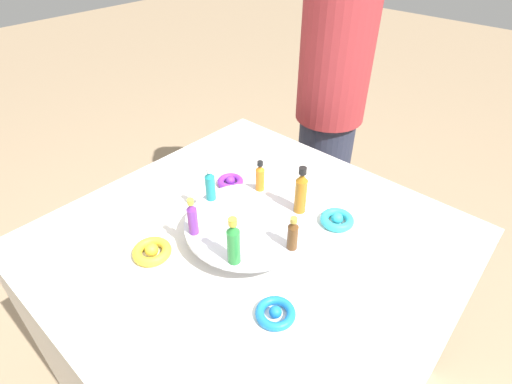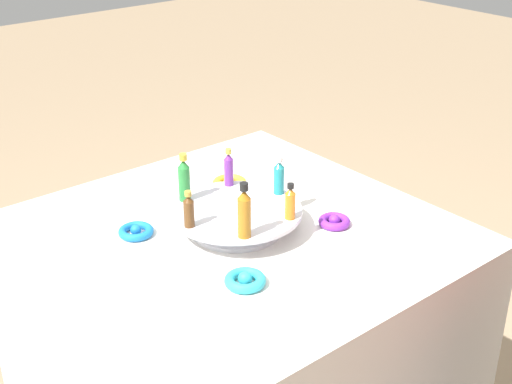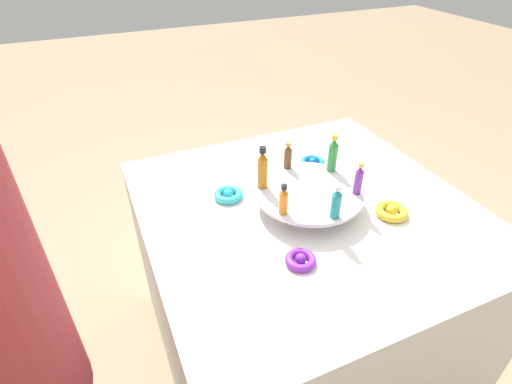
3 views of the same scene
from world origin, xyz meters
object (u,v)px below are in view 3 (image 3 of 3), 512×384
bottle_green (333,154)px  ribbon_bow_gold (392,211)px  ribbon_bow_teal (228,194)px  display_stand (308,196)px  bottle_brown (288,156)px  bottle_amber (263,169)px  ribbon_bow_purple (301,260)px  bottle_purple (359,179)px  bottle_orange (284,200)px  bottle_teal (336,203)px  ribbon_bow_blue (313,162)px

bottle_green → ribbon_bow_gold: (-0.09, 0.21, -0.11)m
ribbon_bow_teal → display_stand: bearing=146.3°
ribbon_bow_gold → bottle_green: bearing=-67.5°
display_stand → bottle_brown: size_ratio=3.58×
ribbon_bow_teal → bottle_amber: bearing=141.9°
ribbon_bow_purple → bottle_purple: bearing=-152.2°
ribbon_bow_teal → bottle_orange: bearing=112.5°
bottle_purple → bottle_orange: bearing=-0.3°
bottle_teal → ribbon_bow_purple: 0.19m
display_stand → ribbon_bow_purple: size_ratio=4.01×
bottle_orange → bottle_green: bearing=-150.3°
bottle_teal → bottle_purple: bearing=-150.3°
bottle_orange → ribbon_bow_teal: (0.09, -0.21, -0.09)m
ribbon_bow_blue → ribbon_bow_purple: (0.29, 0.43, 0.00)m
ribbon_bow_gold → ribbon_bow_purple: bearing=11.3°
ribbon_bow_gold → bottle_amber: bearing=-32.5°
bottle_purple → ribbon_bow_blue: 0.30m
display_stand → ribbon_bow_blue: size_ratio=3.74×
bottle_amber → bottle_teal: size_ratio=1.34×
bottle_orange → ribbon_bow_blue: 0.40m
bottle_orange → ribbon_bow_teal: size_ratio=1.00×
bottle_brown → bottle_teal: bottle_teal is taller
bottle_teal → bottle_brown: bearing=-90.3°
bottle_green → bottle_brown: (0.12, -0.07, -0.02)m
bottle_orange → bottle_teal: size_ratio=0.91×
bottle_orange → ribbon_bow_purple: size_ratio=1.13×
ribbon_bow_gold → bottle_orange: bearing=-11.8°
display_stand → bottle_amber: 0.17m
ribbon_bow_teal → ribbon_bow_purple: (-0.07, 0.36, -0.00)m
bottle_amber → ribbon_bow_teal: bearing=-38.1°
ribbon_bow_teal → bottle_purple: bearing=147.5°
ribbon_bow_gold → ribbon_bow_teal: size_ratio=1.05×
bottle_brown → bottle_purple: size_ratio=0.89×
bottle_green → bottle_brown: bottle_green is taller
bottle_brown → bottle_amber: (0.13, 0.07, 0.02)m
bottle_amber → bottle_orange: bottle_amber is taller
bottle_teal → bottle_amber: bearing=-60.3°
ribbon_bow_gold → ribbon_bow_teal: 0.52m
bottle_orange → ribbon_bow_gold: (-0.34, 0.07, -0.09)m
bottle_amber → ribbon_bow_blue: (-0.27, -0.14, -0.12)m
bottle_brown → bottle_purple: 0.25m
bottle_purple → ribbon_bow_teal: 0.41m
bottle_green → ribbon_bow_gold: 0.26m
bottle_teal → ribbon_bow_gold: 0.24m
bottle_green → ribbon_bow_purple: (0.27, 0.29, -0.11)m
bottle_green → bottle_orange: (0.25, 0.14, -0.02)m
bottle_orange → bottle_brown: bearing=-120.3°
bottle_amber → ribbon_bow_blue: bearing=-152.2°
ribbon_bow_gold → display_stand: bearing=-33.7°
display_stand → bottle_brown: bearing=-90.3°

